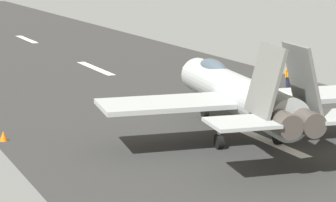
# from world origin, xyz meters

# --- Properties ---
(ground_plane) EXTENTS (400.00, 400.00, 0.00)m
(ground_plane) POSITION_xyz_m (0.00, 0.00, 0.00)
(ground_plane) COLOR slate
(runway_strip) EXTENTS (240.00, 26.00, 0.02)m
(runway_strip) POSITION_xyz_m (-0.02, 0.00, 0.01)
(runway_strip) COLOR #2E2F2F
(runway_strip) RESTS_ON ground
(fighter_jet) EXTENTS (17.93, 15.24, 5.68)m
(fighter_jet) POSITION_xyz_m (0.43, 1.15, 2.48)
(fighter_jet) COLOR #9EA5A7
(fighter_jet) RESTS_ON ground
(crew_person) EXTENTS (0.37, 0.69, 1.70)m
(crew_person) POSITION_xyz_m (11.36, -9.77, 0.85)
(crew_person) COLOR #1E2338
(crew_person) RESTS_ON ground
(marker_cone_mid) EXTENTS (0.44, 0.44, 0.55)m
(marker_cone_mid) POSITION_xyz_m (4.85, 12.50, 0.28)
(marker_cone_mid) COLOR orange
(marker_cone_mid) RESTS_ON ground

